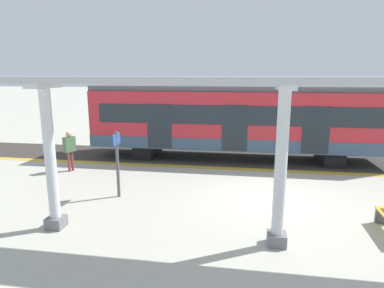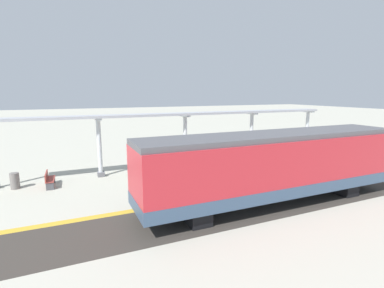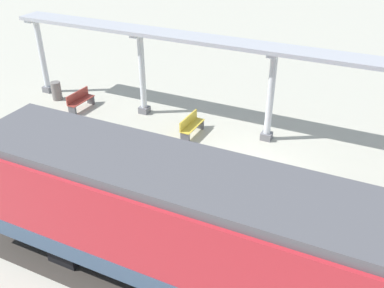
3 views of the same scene
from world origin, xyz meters
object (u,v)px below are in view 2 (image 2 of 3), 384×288
object	(u,v)px
train_near_carriage	(274,167)
canopy_pillar_nearest	(307,132)
passenger_waiting_near_edge	(321,157)
trash_bin	(15,181)
platform_info_sign	(262,150)
canopy_pillar_fourth	(99,147)
bench_near_end	(148,169)
canopy_pillar_third	(185,141)
canopy_pillar_second	(251,136)
bench_mid_platform	(49,179)

from	to	relation	value
train_near_carriage	canopy_pillar_nearest	size ratio (longest dim) A/B	3.58
passenger_waiting_near_edge	trash_bin	bearing A→B (deg)	76.79
passenger_waiting_near_edge	platform_info_sign	bearing A→B (deg)	51.15
canopy_pillar_nearest	canopy_pillar_fourth	xyz separation A→B (m)	(0.00, 17.50, 0.00)
bench_near_end	passenger_waiting_near_edge	world-z (taller)	passenger_waiting_near_edge
passenger_waiting_near_edge	canopy_pillar_third	bearing A→B (deg)	58.38
canopy_pillar_nearest	passenger_waiting_near_edge	bearing A→B (deg)	143.94
train_near_carriage	platform_info_sign	distance (m)	6.78
trash_bin	canopy_pillar_third	bearing A→B (deg)	-87.00
trash_bin	platform_info_sign	distance (m)	15.67
train_near_carriage	canopy_pillar_nearest	distance (m)	13.15
canopy_pillar_nearest	canopy_pillar_third	world-z (taller)	same
canopy_pillar_second	canopy_pillar_fourth	size ratio (longest dim) A/B	1.00
bench_mid_platform	canopy_pillar_fourth	bearing A→B (deg)	-72.51
canopy_pillar_fourth	trash_bin	distance (m)	4.97
train_near_carriage	passenger_waiting_near_edge	bearing A→B (deg)	-64.58
canopy_pillar_fourth	bench_near_end	distance (m)	3.39
trash_bin	canopy_pillar_second	bearing A→B (deg)	-88.05
canopy_pillar_third	platform_info_sign	world-z (taller)	canopy_pillar_third
bench_near_end	canopy_pillar_third	bearing A→B (deg)	-72.01
canopy_pillar_fourth	train_near_carriage	bearing A→B (deg)	-138.59
bench_near_end	trash_bin	size ratio (longest dim) A/B	1.65
train_near_carriage	canopy_pillar_nearest	bearing A→B (deg)	-51.79
passenger_waiting_near_edge	bench_near_end	bearing A→B (deg)	70.32
canopy_pillar_fourth	trash_bin	xyz separation A→B (m)	(-0.56, 4.71, -1.46)
trash_bin	canopy_pillar_nearest	bearing A→B (deg)	-88.57
canopy_pillar_fourth	bench_mid_platform	size ratio (longest dim) A/B	2.51
train_near_carriage	canopy_pillar_nearest	world-z (taller)	canopy_pillar_nearest
canopy_pillar_nearest	passenger_waiting_near_edge	size ratio (longest dim) A/B	2.24
canopy_pillar_third	trash_bin	distance (m)	10.74
canopy_pillar_second	canopy_pillar_nearest	bearing A→B (deg)	-90.00
bench_mid_platform	platform_info_sign	size ratio (longest dim) A/B	0.69
trash_bin	platform_info_sign	xyz separation A→B (m)	(-1.88, -15.53, 0.87)
passenger_waiting_near_edge	canopy_pillar_nearest	bearing A→B (deg)	-36.06
canopy_pillar_fourth	bench_mid_platform	xyz separation A→B (m)	(-0.94, 2.97, -1.48)
bench_mid_platform	trash_bin	xyz separation A→B (m)	(0.38, 1.74, 0.01)
bench_mid_platform	trash_bin	distance (m)	1.78
canopy_pillar_second	bench_near_end	size ratio (longest dim) A/B	2.50
train_near_carriage	bench_mid_platform	xyz separation A→B (m)	(7.19, 10.14, -1.39)
bench_mid_platform	trash_bin	world-z (taller)	trash_bin
train_near_carriage	canopy_pillar_third	size ratio (longest dim) A/B	3.58
canopy_pillar_nearest	platform_info_sign	world-z (taller)	canopy_pillar_nearest
canopy_pillar_nearest	trash_bin	world-z (taller)	canopy_pillar_nearest
canopy_pillar_third	passenger_waiting_near_edge	size ratio (longest dim) A/B	2.24
canopy_pillar_fourth	bench_mid_platform	distance (m)	3.45
bench_mid_platform	canopy_pillar_second	bearing A→B (deg)	-86.33
canopy_pillar_nearest	platform_info_sign	distance (m)	7.13
canopy_pillar_nearest	platform_info_sign	bearing A→B (deg)	110.02
canopy_pillar_third	trash_bin	world-z (taller)	canopy_pillar_third
bench_near_end	canopy_pillar_nearest	bearing A→B (deg)	-86.15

